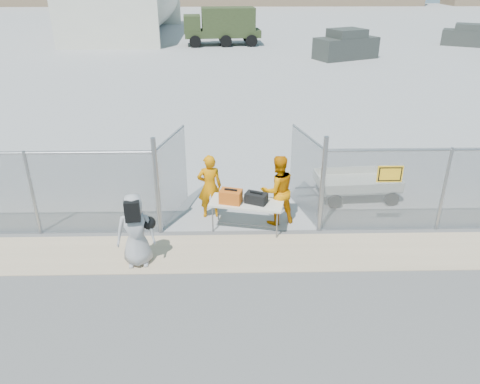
{
  "coord_description": "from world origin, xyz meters",
  "views": [
    {
      "loc": [
        -0.22,
        -8.21,
        6.04
      ],
      "look_at": [
        0.0,
        2.0,
        1.1
      ],
      "focal_mm": 35.0,
      "sensor_mm": 36.0,
      "label": 1
    }
  ],
  "objects_px": {
    "security_worker_left": "(210,187)",
    "visitor": "(136,230)",
    "folding_table": "(247,215)",
    "security_worker_right": "(278,190)",
    "utility_trailer": "(357,185)"
  },
  "relations": [
    {
      "from": "security_worker_left",
      "to": "visitor",
      "type": "xyz_separation_m",
      "value": [
        -1.54,
        -2.17,
        -0.02
      ]
    },
    {
      "from": "folding_table",
      "to": "security_worker_right",
      "type": "distance_m",
      "value": 1.02
    },
    {
      "from": "folding_table",
      "to": "utility_trailer",
      "type": "xyz_separation_m",
      "value": [
        3.23,
        1.78,
        -0.03
      ]
    },
    {
      "from": "utility_trailer",
      "to": "security_worker_right",
      "type": "bearing_deg",
      "value": -153.52
    },
    {
      "from": "folding_table",
      "to": "visitor",
      "type": "height_order",
      "value": "visitor"
    },
    {
      "from": "security_worker_left",
      "to": "visitor",
      "type": "height_order",
      "value": "security_worker_left"
    },
    {
      "from": "visitor",
      "to": "utility_trailer",
      "type": "distance_m",
      "value": 6.6
    },
    {
      "from": "visitor",
      "to": "utility_trailer",
      "type": "relative_size",
      "value": 0.58
    },
    {
      "from": "folding_table",
      "to": "security_worker_left",
      "type": "relative_size",
      "value": 1.03
    },
    {
      "from": "visitor",
      "to": "utility_trailer",
      "type": "xyz_separation_m",
      "value": [
        5.71,
        3.26,
        -0.5
      ]
    },
    {
      "from": "security_worker_right",
      "to": "visitor",
      "type": "xyz_separation_m",
      "value": [
        -3.27,
        -1.81,
        -0.07
      ]
    },
    {
      "from": "folding_table",
      "to": "utility_trailer",
      "type": "bearing_deg",
      "value": 40.85
    },
    {
      "from": "folding_table",
      "to": "security_worker_left",
      "type": "bearing_deg",
      "value": 156.03
    },
    {
      "from": "security_worker_right",
      "to": "utility_trailer",
      "type": "height_order",
      "value": "security_worker_right"
    },
    {
      "from": "folding_table",
      "to": "security_worker_right",
      "type": "relative_size",
      "value": 0.98
    }
  ]
}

